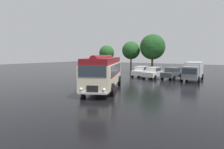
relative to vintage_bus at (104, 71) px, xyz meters
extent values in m
plane|color=black|center=(-0.16, 0.22, -1.89)|extent=(120.00, 120.00, 0.00)
cube|color=beige|center=(0.00, 0.01, -0.29)|extent=(6.63, 10.08, 2.10)
cube|color=maroon|center=(0.00, 0.01, 1.04)|extent=(6.37, 9.82, 0.56)
cylinder|color=maroon|center=(0.00, 0.01, 1.30)|extent=(4.71, 8.80, 0.60)
cube|color=#2D3842|center=(1.00, 0.83, 0.28)|extent=(3.54, 7.20, 0.84)
cube|color=#2D3842|center=(-1.27, -0.28, 0.28)|extent=(3.54, 7.20, 0.84)
cube|color=maroon|center=(1.04, 0.74, -0.26)|extent=(3.62, 7.38, 0.12)
cube|color=maroon|center=(-1.23, -0.36, -0.26)|extent=(3.62, 7.38, 0.12)
cube|color=#2D3842|center=(2.20, -4.50, 0.38)|extent=(1.99, 1.00, 0.88)
cube|color=black|center=(2.20, -4.50, -0.99)|extent=(0.84, 0.45, 0.56)
cube|color=silver|center=(2.21, -4.52, -1.32)|extent=(2.18, 1.13, 0.16)
sphere|color=white|center=(3.01, -4.11, -1.02)|extent=(0.22, 0.22, 0.22)
sphere|color=white|center=(1.39, -4.90, -1.02)|extent=(0.22, 0.22, 0.22)
cylinder|color=black|center=(2.52, -2.21, -1.34)|extent=(0.73, 1.11, 1.10)
cylinder|color=maroon|center=(2.52, -2.21, -1.34)|extent=(0.46, 0.49, 0.39)
cylinder|color=black|center=(0.19, -3.35, -1.34)|extent=(0.73, 1.11, 1.10)
cylinder|color=maroon|center=(0.19, -3.35, -1.34)|extent=(0.46, 0.49, 0.39)
cylinder|color=black|center=(-0.11, 3.19, -1.34)|extent=(0.73, 1.11, 1.10)
cylinder|color=maroon|center=(-0.11, 3.19, -1.34)|extent=(0.46, 0.49, 0.39)
cylinder|color=black|center=(-2.45, 2.05, -1.34)|extent=(0.73, 1.11, 1.10)
cylinder|color=maroon|center=(-2.45, 2.05, -1.34)|extent=(0.46, 0.49, 0.39)
cube|color=silver|center=(-2.02, 12.91, -1.22)|extent=(2.05, 4.33, 0.70)
cube|color=silver|center=(-2.03, 13.06, -0.55)|extent=(1.68, 2.30, 0.64)
cube|color=#2D3842|center=(-1.27, 13.12, -0.55)|extent=(0.19, 1.93, 0.50)
cube|color=#2D3842|center=(-2.79, 12.99, -0.55)|extent=(0.19, 1.93, 0.50)
cylinder|color=black|center=(-1.03, 11.69, -1.57)|extent=(0.25, 0.65, 0.64)
cylinder|color=black|center=(-2.78, 11.54, -1.57)|extent=(0.25, 0.65, 0.64)
cylinder|color=black|center=(-1.25, 14.28, -1.57)|extent=(0.25, 0.65, 0.64)
cylinder|color=black|center=(-3.01, 14.13, -1.57)|extent=(0.25, 0.65, 0.64)
cube|color=silver|center=(0.53, 11.79, -1.22)|extent=(1.80, 4.24, 0.70)
cube|color=silver|center=(0.53, 11.94, -0.55)|extent=(1.55, 2.22, 0.64)
cube|color=#2D3842|center=(1.29, 11.93, -0.55)|extent=(0.07, 1.93, 0.50)
cube|color=#2D3842|center=(-0.23, 11.96, -0.55)|extent=(0.07, 1.93, 0.50)
cylinder|color=black|center=(1.38, 10.47, -1.57)|extent=(0.22, 0.64, 0.64)
cylinder|color=black|center=(-0.38, 10.51, -1.57)|extent=(0.22, 0.64, 0.64)
cylinder|color=black|center=(1.44, 13.07, -1.57)|extent=(0.22, 0.64, 0.64)
cylinder|color=black|center=(-0.32, 13.12, -1.57)|extent=(0.22, 0.64, 0.64)
cube|color=#4C5156|center=(3.11, 12.59, -1.22)|extent=(2.19, 4.37, 0.70)
cube|color=#4C5156|center=(3.13, 12.74, -0.55)|extent=(1.75, 2.35, 0.64)
cube|color=#2D3842|center=(3.88, 12.64, -0.55)|extent=(0.26, 1.92, 0.50)
cube|color=#2D3842|center=(2.38, 12.83, -0.55)|extent=(0.26, 1.92, 0.50)
cylinder|color=black|center=(3.83, 11.19, -1.57)|extent=(0.28, 0.66, 0.64)
cylinder|color=black|center=(2.08, 11.40, -1.57)|extent=(0.28, 0.66, 0.64)
cylinder|color=black|center=(4.14, 13.77, -1.57)|extent=(0.28, 0.66, 0.64)
cylinder|color=black|center=(2.40, 13.99, -1.57)|extent=(0.28, 0.66, 0.64)
cube|color=#B2B7BC|center=(5.96, 13.20, -0.44)|extent=(2.22, 4.05, 2.10)
cube|color=gray|center=(6.12, 10.30, -0.69)|extent=(2.00, 1.85, 1.60)
cube|color=#2D3842|center=(6.18, 9.43, -0.41)|extent=(1.70, 0.13, 0.72)
cylinder|color=black|center=(7.16, 10.42, -1.49)|extent=(0.29, 0.81, 0.80)
cylinder|color=black|center=(5.08, 10.30, -1.49)|extent=(0.29, 0.81, 0.80)
cylinder|color=black|center=(6.95, 13.98, -1.49)|extent=(0.29, 0.81, 0.80)
cylinder|color=black|center=(4.88, 13.86, -1.49)|extent=(0.29, 0.81, 0.80)
cylinder|color=#4C3823|center=(-12.66, 18.41, -0.54)|extent=(0.27, 0.27, 2.71)
sphere|color=#235623|center=(-12.66, 18.41, 1.99)|extent=(3.15, 3.15, 3.15)
sphere|color=#235623|center=(-13.15, 18.49, 1.85)|extent=(1.86, 1.86, 1.86)
cylinder|color=#4C3823|center=(-6.46, 17.72, -0.37)|extent=(0.28, 0.28, 3.04)
sphere|color=#235623|center=(-6.46, 17.72, 2.43)|extent=(3.42, 3.42, 3.42)
sphere|color=#235623|center=(-6.79, 17.64, 2.65)|extent=(2.61, 2.61, 2.61)
cylinder|color=#4C3823|center=(-2.15, 17.83, -0.30)|extent=(0.37, 0.37, 3.19)
sphere|color=#1E4C1E|center=(-2.15, 17.83, 2.99)|extent=(4.53, 4.53, 4.53)
sphere|color=#1E4C1E|center=(-1.65, 17.44, 3.32)|extent=(3.28, 3.28, 3.28)
camera|label=1|loc=(11.87, -16.25, 1.67)|focal=32.00mm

